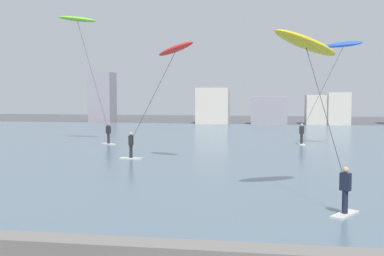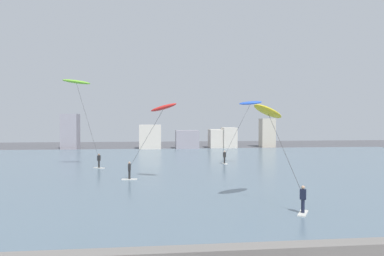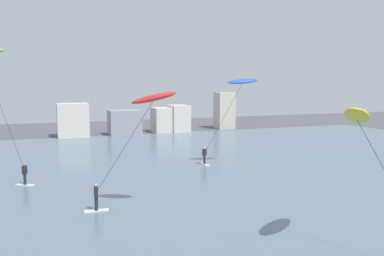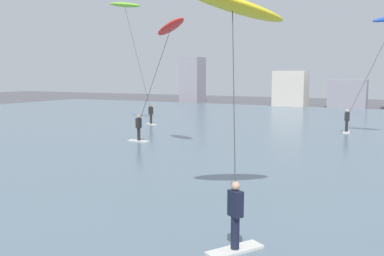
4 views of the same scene
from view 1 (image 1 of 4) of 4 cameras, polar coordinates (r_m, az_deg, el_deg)
name	(u,v)px [view 1 (image 1 of 4)]	position (r m, az deg, el deg)	size (l,w,h in m)	color
water_bay	(239,148)	(36.90, 5.51, -2.30)	(84.00, 52.00, 0.10)	slate
far_shore_buildings	(254,105)	(64.19, 7.18, 2.66)	(42.87, 5.34, 6.86)	gray
kitesurfer_red	(170,62)	(28.58, -2.63, 7.63)	(5.19, 2.77, 7.13)	silver
kitesurfer_yellow	(309,56)	(19.43, 13.48, 8.20)	(3.29, 4.87, 6.60)	silver
kitesurfer_blue	(338,57)	(37.81, 16.59, 7.93)	(4.46, 3.43, 7.95)	silver
kitesurfer_lime	(80,31)	(40.15, -12.86, 10.99)	(4.74, 1.17, 10.21)	silver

